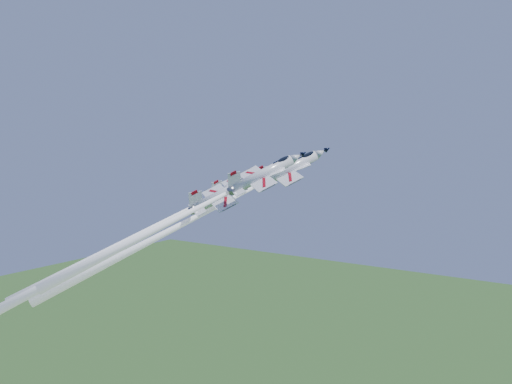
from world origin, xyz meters
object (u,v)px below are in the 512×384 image
Objects in this scene: jet_lead at (197,216)px; jet_right at (187,213)px; jet_left at (155,226)px; jet_slot at (142,236)px.

jet_lead is 1.22× the size of jet_right.
jet_lead is 1.08× the size of jet_left.
jet_right is at bearing -29.14° from jet_lead.
jet_right is 10.85m from jet_slot.
jet_slot is at bearing -81.92° from jet_lead.
jet_lead is 12.05m from jet_slot.
jet_lead is at bearing 50.53° from jet_left.
jet_lead reaches higher than jet_right.
jet_slot is (-9.52, -2.02, -4.80)m from jet_right.
jet_left is 8.78m from jet_slot.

